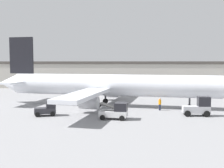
# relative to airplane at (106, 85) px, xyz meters

# --- Properties ---
(ground_plane) EXTENTS (400.00, 400.00, 0.00)m
(ground_plane) POSITION_rel_airplane_xyz_m (1.00, -0.10, -3.39)
(ground_plane) COLOR gray
(terminal_building) EXTENTS (97.90, 16.09, 7.29)m
(terminal_building) POSITION_rel_airplane_xyz_m (-13.85, 34.29, 0.26)
(terminal_building) COLOR #ADA89E
(terminal_building) RESTS_ON ground_plane
(airplane) EXTENTS (40.45, 32.61, 11.43)m
(airplane) POSITION_rel_airplane_xyz_m (0.00, 0.00, 0.00)
(airplane) COLOR silver
(airplane) RESTS_ON ground_plane
(ground_crew_worker) EXTENTS (0.41, 0.41, 1.84)m
(ground_crew_worker) POSITION_rel_airplane_xyz_m (8.57, -3.08, -2.41)
(ground_crew_worker) COLOR #1E2338
(ground_crew_worker) RESTS_ON ground_plane
(baggage_tug) EXTENTS (3.11, 2.56, 2.14)m
(baggage_tug) POSITION_rel_airplane_xyz_m (-6.48, -9.36, -2.43)
(baggage_tug) COLOR #2D2D33
(baggage_tug) RESTS_ON ground_plane
(belt_loader_truck) EXTENTS (3.52, 2.25, 2.10)m
(belt_loader_truck) POSITION_rel_airplane_xyz_m (2.89, -10.33, -2.39)
(belt_loader_truck) COLOR silver
(belt_loader_truck) RESTS_ON ground_plane
(pushback_tug) EXTENTS (3.59, 1.90, 2.60)m
(pushback_tug) POSITION_rel_airplane_xyz_m (13.53, -6.77, -2.22)
(pushback_tug) COLOR #B2B2B7
(pushback_tug) RESTS_ON ground_plane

